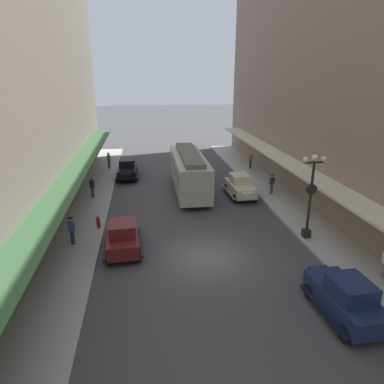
{
  "coord_description": "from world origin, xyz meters",
  "views": [
    {
      "loc": [
        -3.23,
        -16.82,
        9.63
      ],
      "look_at": [
        0.0,
        6.0,
        1.8
      ],
      "focal_mm": 32.56,
      "sensor_mm": 36.0,
      "label": 1
    }
  ],
  "objects_px": {
    "streetcar": "(189,170)",
    "parked_car_0": "(123,236)",
    "lamp_post_with_clock": "(311,193)",
    "pedestrian_0": "(92,187)",
    "parked_car_2": "(127,169)",
    "pedestrian_1": "(251,161)",
    "fire_hydrant": "(98,222)",
    "pedestrian_4": "(272,184)",
    "pedestrian_2": "(109,160)",
    "pedestrian_3": "(72,231)",
    "parked_car_1": "(346,297)",
    "parked_car_3": "(240,185)"
  },
  "relations": [
    {
      "from": "pedestrian_1",
      "to": "pedestrian_0",
      "type": "bearing_deg",
      "value": -155.36
    },
    {
      "from": "streetcar",
      "to": "parked_car_0",
      "type": "bearing_deg",
      "value": -117.29
    },
    {
      "from": "fire_hydrant",
      "to": "pedestrian_4",
      "type": "relative_size",
      "value": 0.49
    },
    {
      "from": "parked_car_0",
      "to": "parked_car_2",
      "type": "distance_m",
      "value": 14.86
    },
    {
      "from": "parked_car_1",
      "to": "pedestrian_3",
      "type": "bearing_deg",
      "value": 146.86
    },
    {
      "from": "parked_car_0",
      "to": "parked_car_2",
      "type": "bearing_deg",
      "value": 90.96
    },
    {
      "from": "lamp_post_with_clock",
      "to": "pedestrian_3",
      "type": "distance_m",
      "value": 14.15
    },
    {
      "from": "lamp_post_with_clock",
      "to": "pedestrian_1",
      "type": "height_order",
      "value": "lamp_post_with_clock"
    },
    {
      "from": "parked_car_0",
      "to": "fire_hydrant",
      "type": "xyz_separation_m",
      "value": [
        -1.74,
        3.07,
        -0.38
      ]
    },
    {
      "from": "pedestrian_2",
      "to": "parked_car_3",
      "type": "bearing_deg",
      "value": -41.63
    },
    {
      "from": "lamp_post_with_clock",
      "to": "fire_hydrant",
      "type": "distance_m",
      "value": 13.36
    },
    {
      "from": "pedestrian_2",
      "to": "pedestrian_4",
      "type": "height_order",
      "value": "same"
    },
    {
      "from": "fire_hydrant",
      "to": "pedestrian_1",
      "type": "distance_m",
      "value": 19.4
    },
    {
      "from": "parked_car_1",
      "to": "pedestrian_4",
      "type": "xyz_separation_m",
      "value": [
        2.41,
        15.09,
        0.07
      ]
    },
    {
      "from": "parked_car_1",
      "to": "pedestrian_4",
      "type": "height_order",
      "value": "parked_car_1"
    },
    {
      "from": "lamp_post_with_clock",
      "to": "pedestrian_0",
      "type": "xyz_separation_m",
      "value": [
        -13.87,
        9.28,
        -2.0
      ]
    },
    {
      "from": "pedestrian_1",
      "to": "pedestrian_2",
      "type": "relative_size",
      "value": 0.98
    },
    {
      "from": "parked_car_2",
      "to": "pedestrian_3",
      "type": "height_order",
      "value": "parked_car_2"
    },
    {
      "from": "streetcar",
      "to": "pedestrian_2",
      "type": "bearing_deg",
      "value": 131.6
    },
    {
      "from": "parked_car_0",
      "to": "parked_car_1",
      "type": "height_order",
      "value": "same"
    },
    {
      "from": "streetcar",
      "to": "fire_hydrant",
      "type": "distance_m",
      "value": 9.82
    },
    {
      "from": "fire_hydrant",
      "to": "pedestrian_2",
      "type": "bearing_deg",
      "value": 92.08
    },
    {
      "from": "parked_car_0",
      "to": "pedestrian_2",
      "type": "distance_m",
      "value": 18.47
    },
    {
      "from": "fire_hydrant",
      "to": "pedestrian_0",
      "type": "relative_size",
      "value": 0.5
    },
    {
      "from": "pedestrian_0",
      "to": "parked_car_2",
      "type": "bearing_deg",
      "value": 65.27
    },
    {
      "from": "streetcar",
      "to": "fire_hydrant",
      "type": "height_order",
      "value": "streetcar"
    },
    {
      "from": "parked_car_1",
      "to": "streetcar",
      "type": "bearing_deg",
      "value": 103.9
    },
    {
      "from": "parked_car_1",
      "to": "pedestrian_1",
      "type": "distance_m",
      "value": 23.55
    },
    {
      "from": "parked_car_3",
      "to": "pedestrian_1",
      "type": "xyz_separation_m",
      "value": [
        3.38,
        8.06,
        0.05
      ]
    },
    {
      "from": "parked_car_0",
      "to": "parked_car_1",
      "type": "bearing_deg",
      "value": -37.16
    },
    {
      "from": "streetcar",
      "to": "fire_hydrant",
      "type": "relative_size",
      "value": 11.75
    },
    {
      "from": "fire_hydrant",
      "to": "lamp_post_with_clock",
      "type": "bearing_deg",
      "value": -13.91
    },
    {
      "from": "parked_car_1",
      "to": "pedestrian_1",
      "type": "relative_size",
      "value": 2.63
    },
    {
      "from": "lamp_post_with_clock",
      "to": "pedestrian_1",
      "type": "distance_m",
      "value": 16.52
    },
    {
      "from": "pedestrian_1",
      "to": "pedestrian_3",
      "type": "distance_m",
      "value": 21.75
    },
    {
      "from": "parked_car_0",
      "to": "pedestrian_3",
      "type": "xyz_separation_m",
      "value": [
        -2.96,
        0.95,
        0.07
      ]
    },
    {
      "from": "parked_car_1",
      "to": "pedestrian_0",
      "type": "distance_m",
      "value": 20.36
    },
    {
      "from": "lamp_post_with_clock",
      "to": "pedestrian_0",
      "type": "distance_m",
      "value": 16.81
    },
    {
      "from": "streetcar",
      "to": "pedestrian_1",
      "type": "height_order",
      "value": "streetcar"
    },
    {
      "from": "fire_hydrant",
      "to": "pedestrian_3",
      "type": "relative_size",
      "value": 0.49
    },
    {
      "from": "parked_car_3",
      "to": "pedestrian_0",
      "type": "bearing_deg",
      "value": 175.15
    },
    {
      "from": "parked_car_1",
      "to": "streetcar",
      "type": "relative_size",
      "value": 0.45
    },
    {
      "from": "fire_hydrant",
      "to": "pedestrian_4",
      "type": "xyz_separation_m",
      "value": [
        13.5,
        4.93,
        0.45
      ]
    },
    {
      "from": "parked_car_2",
      "to": "pedestrian_2",
      "type": "distance_m",
      "value": 4.03
    },
    {
      "from": "parked_car_2",
      "to": "pedestrian_0",
      "type": "bearing_deg",
      "value": -114.73
    },
    {
      "from": "pedestrian_0",
      "to": "pedestrian_2",
      "type": "bearing_deg",
      "value": 86.47
    },
    {
      "from": "pedestrian_0",
      "to": "pedestrian_3",
      "type": "height_order",
      "value": "pedestrian_3"
    },
    {
      "from": "parked_car_0",
      "to": "pedestrian_4",
      "type": "bearing_deg",
      "value": 34.22
    },
    {
      "from": "parked_car_2",
      "to": "pedestrian_1",
      "type": "bearing_deg",
      "value": 6.21
    },
    {
      "from": "pedestrian_0",
      "to": "pedestrian_3",
      "type": "bearing_deg",
      "value": -90.77
    }
  ]
}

